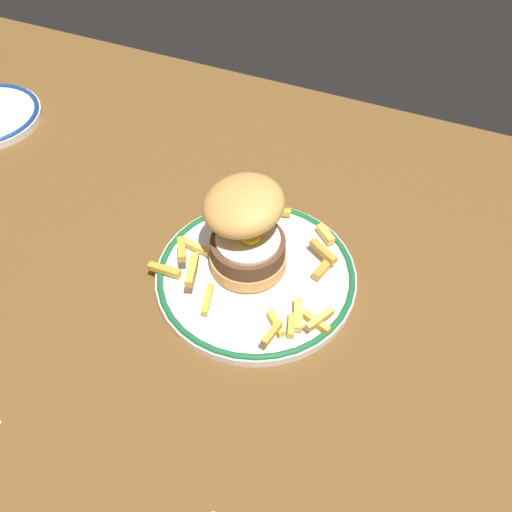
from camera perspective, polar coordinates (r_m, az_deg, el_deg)
The scene contains 4 objects.
ground_plane at distance 73.00cm, azimuth -4.92°, elevation -4.65°, with size 148.66×93.22×4.00cm, color brown.
dinner_plate at distance 71.77cm, azimuth 0.00°, elevation -1.95°, with size 25.04×25.04×1.60cm.
burger at distance 68.44cm, azimuth -1.03°, elevation 2.80°, with size 14.15×14.02×11.62cm.
fries_pile at distance 70.30cm, azimuth 0.20°, elevation -1.29°, with size 23.72×21.62×2.88cm.
Camera 1 is at (22.11, -36.80, 57.03)cm, focal length 40.37 mm.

